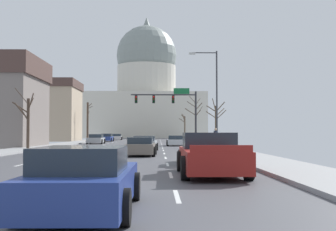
# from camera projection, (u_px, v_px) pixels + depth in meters

# --- Properties ---
(ground) EXTENTS (20.00, 180.00, 0.20)m
(ground) POSITION_uv_depth(u_px,v_px,m) (120.00, 151.00, 34.60)
(ground) COLOR #4A4A4F
(signal_gantry) EXTENTS (7.91, 0.41, 6.69)m
(signal_gantry) POSITION_uv_depth(u_px,v_px,m) (172.00, 104.00, 52.07)
(signal_gantry) COLOR #28282D
(signal_gantry) RESTS_ON ground
(street_lamp_right) EXTENTS (2.51, 0.24, 8.53)m
(street_lamp_right) POSITION_uv_depth(u_px,v_px,m) (213.00, 91.00, 37.97)
(street_lamp_right) COLOR #333338
(street_lamp_right) RESTS_ON ground
(capitol_building) EXTENTS (30.49, 20.36, 32.32)m
(capitol_building) POSITION_uv_depth(u_px,v_px,m) (146.00, 92.00, 115.43)
(capitol_building) COLOR beige
(capitol_building) RESTS_ON ground
(sedan_near_00) EXTENTS (2.01, 4.37, 1.15)m
(sedan_near_00) POSITION_uv_depth(u_px,v_px,m) (175.00, 141.00, 48.79)
(sedan_near_00) COLOR silver
(sedan_near_00) RESTS_ON ground
(sedan_near_01) EXTENTS (2.12, 4.68, 1.18)m
(sedan_near_01) POSITION_uv_depth(u_px,v_px,m) (144.00, 142.00, 42.66)
(sedan_near_01) COLOR #1E7247
(sedan_near_01) RESTS_ON ground
(sedan_near_02) EXTENTS (2.21, 4.51, 1.22)m
(sedan_near_02) POSITION_uv_depth(u_px,v_px,m) (145.00, 144.00, 35.33)
(sedan_near_02) COLOR #9EA3A8
(sedan_near_02) RESTS_ON ground
(sedan_near_03) EXTENTS (2.08, 4.40, 1.22)m
(sedan_near_03) POSITION_uv_depth(u_px,v_px,m) (141.00, 147.00, 28.61)
(sedan_near_03) COLOR #6B6056
(sedan_near_03) RESTS_ON ground
(sedan_near_04) EXTENTS (2.05, 4.31, 1.24)m
(sedan_near_04) POSITION_uv_depth(u_px,v_px,m) (199.00, 152.00, 21.30)
(sedan_near_04) COLOR silver
(sedan_near_04) RESTS_ON ground
(pickup_truck_near_05) EXTENTS (2.37, 5.44, 1.55)m
(pickup_truck_near_05) POSITION_uv_depth(u_px,v_px,m) (211.00, 156.00, 15.83)
(pickup_truck_near_05) COLOR maroon
(pickup_truck_near_05) RESTS_ON ground
(sedan_near_06) EXTENTS (2.04, 4.49, 1.29)m
(sedan_near_06) POSITION_uv_depth(u_px,v_px,m) (85.00, 181.00, 8.51)
(sedan_near_06) COLOR navy
(sedan_near_06) RESTS_ON ground
(sedan_oncoming_00) EXTENTS (2.10, 4.40, 1.27)m
(sedan_oncoming_00) POSITION_uv_depth(u_px,v_px,m) (96.00, 139.00, 57.02)
(sedan_oncoming_00) COLOR #9EA3A8
(sedan_oncoming_00) RESTS_ON ground
(sedan_oncoming_01) EXTENTS (2.13, 4.67, 1.27)m
(sedan_oncoming_01) POSITION_uv_depth(u_px,v_px,m) (107.00, 138.00, 70.83)
(sedan_oncoming_01) COLOR navy
(sedan_oncoming_01) RESTS_ON ground
(sedan_oncoming_02) EXTENTS (2.20, 4.42, 1.17)m
(sedan_oncoming_02) POSITION_uv_depth(u_px,v_px,m) (117.00, 137.00, 84.29)
(sedan_oncoming_02) COLOR silver
(sedan_oncoming_02) RESTS_ON ground
(flank_building_01) EXTENTS (9.58, 10.36, 10.30)m
(flank_building_01) POSITION_uv_depth(u_px,v_px,m) (50.00, 111.00, 74.28)
(flank_building_01) COLOR tan
(flank_building_01) RESTS_ON ground
(bare_tree_00) EXTENTS (1.20, 2.08, 4.70)m
(bare_tree_00) POSITION_uv_depth(u_px,v_px,m) (184.00, 126.00, 76.88)
(bare_tree_00) COLOR brown
(bare_tree_00) RESTS_ON ground
(bare_tree_01) EXTENTS (2.29, 1.64, 5.28)m
(bare_tree_01) POSITION_uv_depth(u_px,v_px,m) (27.00, 119.00, 38.20)
(bare_tree_01) COLOR #423328
(bare_tree_01) RESTS_ON ground
(bare_tree_02) EXTENTS (2.08, 2.65, 4.72)m
(bare_tree_02) POSITION_uv_depth(u_px,v_px,m) (216.00, 123.00, 43.76)
(bare_tree_02) COLOR #4C3D2D
(bare_tree_02) RESTS_ON ground
(bare_tree_03) EXTENTS (0.98, 1.59, 6.48)m
(bare_tree_03) POSITION_uv_depth(u_px,v_px,m) (88.00, 121.00, 74.04)
(bare_tree_03) COLOR #423328
(bare_tree_03) RESTS_ON ground
(bare_tree_04) EXTENTS (2.79, 1.58, 6.93)m
(bare_tree_04) POSITION_uv_depth(u_px,v_px,m) (195.00, 118.00, 66.43)
(bare_tree_04) COLOR #4C3D2D
(bare_tree_04) RESTS_ON ground
(pedestrian_00) EXTENTS (0.35, 0.34, 1.73)m
(pedestrian_00) POSITION_uv_depth(u_px,v_px,m) (216.00, 138.00, 35.17)
(pedestrian_00) COLOR #33333D
(pedestrian_00) RESTS_ON ground
(bicycle_parked) EXTENTS (0.12, 1.77, 0.85)m
(bicycle_parked) POSITION_uv_depth(u_px,v_px,m) (213.00, 144.00, 37.28)
(bicycle_parked) COLOR black
(bicycle_parked) RESTS_ON ground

